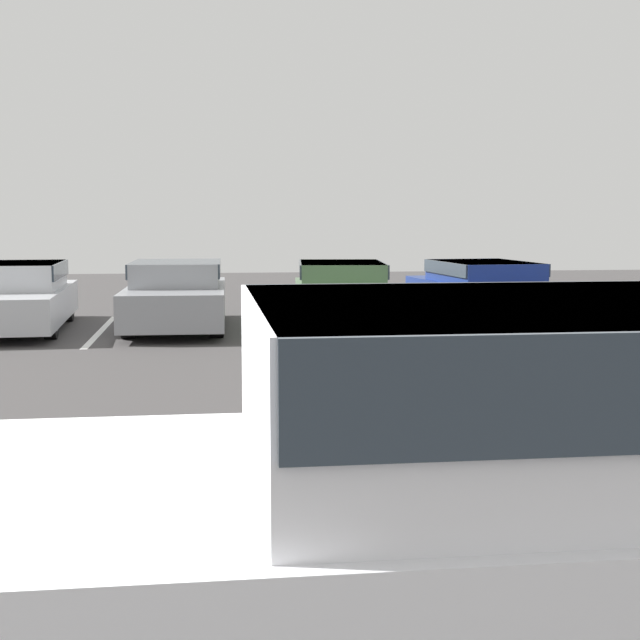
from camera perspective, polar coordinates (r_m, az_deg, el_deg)
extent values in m
cube|color=white|center=(16.88, -13.83, -0.66)|extent=(0.12, 4.70, 0.01)
cube|color=white|center=(16.78, -3.98, -0.53)|extent=(0.12, 4.70, 0.01)
cube|color=white|center=(17.18, 5.69, -0.38)|extent=(0.12, 4.70, 0.01)
cube|color=white|center=(18.03, 14.69, -0.23)|extent=(0.12, 4.70, 0.01)
cube|color=silver|center=(3.80, 15.94, -14.94)|extent=(5.53, 2.03, 0.87)
cube|color=silver|center=(3.49, 12.17, -3.90)|extent=(2.00, 1.85, 0.63)
cube|color=#2D3842|center=(3.47, 12.22, -1.61)|extent=(1.96, 1.91, 0.34)
cylinder|color=black|center=(4.37, -10.09, -15.47)|extent=(0.90, 0.34, 0.90)
cylinder|color=#ADADB2|center=(4.37, -10.09, -15.47)|extent=(0.50, 0.35, 0.50)
cube|color=#B7BABF|center=(17.30, -18.83, 0.90)|extent=(1.97, 4.67, 0.60)
cube|color=#B7BABF|center=(17.35, -18.85, 2.71)|extent=(1.65, 2.46, 0.48)
cube|color=#2D3842|center=(17.35, -18.86, 3.02)|extent=(1.72, 2.41, 0.29)
cylinder|color=black|center=(15.90, -16.85, -0.09)|extent=(0.23, 0.62, 0.61)
cylinder|color=#ADADB2|center=(15.90, -16.85, -0.09)|extent=(0.23, 0.35, 0.34)
cylinder|color=black|center=(18.53, -15.85, 0.86)|extent=(0.23, 0.62, 0.61)
cylinder|color=#ADADB2|center=(18.53, -15.85, 0.86)|extent=(0.23, 0.35, 0.34)
cube|color=gray|center=(16.83, -9.15, 1.12)|extent=(1.86, 4.44, 0.64)
cube|color=gray|center=(16.87, -9.17, 2.97)|extent=(1.61, 2.32, 0.44)
cube|color=#2D3842|center=(16.87, -9.17, 3.27)|extent=(1.68, 2.28, 0.26)
cylinder|color=black|center=(15.55, -6.62, 0.06)|extent=(0.25, 0.65, 0.64)
cylinder|color=#ADADB2|center=(15.55, -6.62, 0.06)|extent=(0.25, 0.36, 0.35)
cylinder|color=black|center=(15.64, -12.15, 0.00)|extent=(0.25, 0.65, 0.64)
cylinder|color=#ADADB2|center=(15.64, -12.15, 0.00)|extent=(0.25, 0.36, 0.35)
cylinder|color=black|center=(18.09, -6.53, 0.98)|extent=(0.25, 0.65, 0.64)
cylinder|color=#ADADB2|center=(18.09, -6.53, 0.98)|extent=(0.25, 0.36, 0.35)
cylinder|color=black|center=(18.17, -11.29, 0.92)|extent=(0.25, 0.65, 0.64)
cylinder|color=#ADADB2|center=(18.17, -11.29, 0.92)|extent=(0.25, 0.36, 0.35)
cube|color=#4C6B47|center=(16.85, 1.39, 1.18)|extent=(2.13, 4.54, 0.62)
cube|color=#4C6B47|center=(16.89, 1.37, 2.99)|extent=(1.73, 2.42, 0.43)
cube|color=#2D3842|center=(16.89, 1.37, 3.28)|extent=(1.79, 2.38, 0.26)
cylinder|color=black|center=(15.66, 4.33, 0.13)|extent=(0.29, 0.66, 0.64)
cylinder|color=#ADADB2|center=(15.66, 4.33, 0.13)|extent=(0.27, 0.38, 0.35)
cylinder|color=black|center=(15.57, -1.07, 0.12)|extent=(0.29, 0.66, 0.64)
cylinder|color=#ADADB2|center=(15.57, -1.07, 0.12)|extent=(0.27, 0.38, 0.35)
cylinder|color=black|center=(18.18, 3.48, 1.04)|extent=(0.29, 0.66, 0.64)
cylinder|color=#ADADB2|center=(18.18, 3.48, 1.04)|extent=(0.27, 0.38, 0.35)
cylinder|color=black|center=(18.11, -1.16, 1.03)|extent=(0.29, 0.66, 0.64)
cylinder|color=#ADADB2|center=(18.11, -1.16, 1.03)|extent=(0.27, 0.38, 0.35)
cube|color=navy|center=(17.65, 10.53, 1.34)|extent=(2.22, 4.65, 0.64)
cube|color=navy|center=(17.69, 10.45, 3.05)|extent=(1.80, 2.48, 0.40)
cube|color=#2D3842|center=(17.69, 10.46, 3.31)|extent=(1.87, 2.44, 0.24)
cylinder|color=black|center=(16.81, 14.66, 0.37)|extent=(0.30, 0.66, 0.64)
cylinder|color=#ADADB2|center=(16.81, 14.66, 0.37)|extent=(0.28, 0.37, 0.35)
cylinder|color=black|center=(16.17, 9.79, 0.25)|extent=(0.30, 0.66, 0.64)
cylinder|color=#ADADB2|center=(16.17, 9.79, 0.25)|extent=(0.28, 0.37, 0.35)
cylinder|color=black|center=(19.16, 11.13, 1.21)|extent=(0.30, 0.66, 0.64)
cylinder|color=#ADADB2|center=(19.16, 11.13, 1.21)|extent=(0.28, 0.37, 0.35)
cylinder|color=black|center=(18.60, 6.77, 1.12)|extent=(0.30, 0.66, 0.64)
cylinder|color=#ADADB2|center=(18.60, 6.77, 1.12)|extent=(0.28, 0.37, 0.35)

